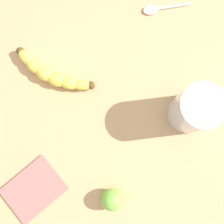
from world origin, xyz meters
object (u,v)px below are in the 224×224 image
(banana, at_px, (52,74))
(lime_fruit, at_px, (112,200))
(teaspoon, at_px, (153,10))
(smoothie_glass, at_px, (195,110))

(banana, relative_size, lime_fruit, 3.58)
(lime_fruit, relative_size, teaspoon, 0.40)
(banana, height_order, lime_fruit, lime_fruit)
(banana, xyz_separation_m, lime_fruit, (-0.08, 0.29, 0.01))
(smoothie_glass, distance_m, lime_fruit, 0.25)
(smoothie_glass, relative_size, teaspoon, 1.05)
(lime_fruit, bearing_deg, banana, -74.41)
(lime_fruit, bearing_deg, smoothie_glass, -143.57)
(lime_fruit, height_order, teaspoon, lime_fruit)
(banana, bearing_deg, lime_fruit, -37.25)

